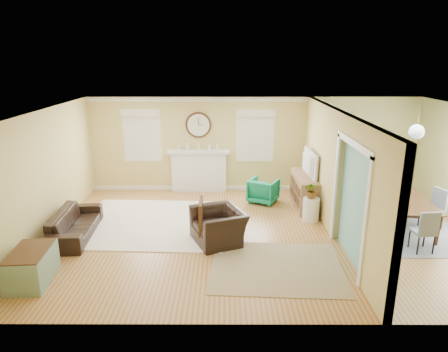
{
  "coord_description": "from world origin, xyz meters",
  "views": [
    {
      "loc": [
        -0.78,
        -7.79,
        3.62
      ],
      "look_at": [
        -0.8,
        0.3,
        1.2
      ],
      "focal_mm": 32.0,
      "sensor_mm": 36.0,
      "label": 1
    }
  ],
  "objects_px": {
    "sofa": "(75,224)",
    "eames_chair": "(218,226)",
    "dining_table": "(402,213)",
    "green_chair": "(263,191)",
    "credenza": "(305,191)"
  },
  "relations": [
    {
      "from": "green_chair",
      "to": "dining_table",
      "type": "relative_size",
      "value": 0.36
    },
    {
      "from": "sofa",
      "to": "eames_chair",
      "type": "relative_size",
      "value": 1.79
    },
    {
      "from": "credenza",
      "to": "dining_table",
      "type": "xyz_separation_m",
      "value": [
        1.87,
        -1.34,
        -0.07
      ]
    },
    {
      "from": "sofa",
      "to": "eames_chair",
      "type": "height_order",
      "value": "eames_chair"
    },
    {
      "from": "sofa",
      "to": "green_chair",
      "type": "bearing_deg",
      "value": -67.36
    },
    {
      "from": "sofa",
      "to": "green_chair",
      "type": "relative_size",
      "value": 2.72
    },
    {
      "from": "eames_chair",
      "to": "credenza",
      "type": "distance_m",
      "value": 2.96
    },
    {
      "from": "sofa",
      "to": "green_chair",
      "type": "xyz_separation_m",
      "value": [
        4.13,
        2.06,
        0.04
      ]
    },
    {
      "from": "green_chair",
      "to": "credenza",
      "type": "relative_size",
      "value": 0.45
    },
    {
      "from": "eames_chair",
      "to": "dining_table",
      "type": "bearing_deg",
      "value": 77.06
    },
    {
      "from": "sofa",
      "to": "dining_table",
      "type": "height_order",
      "value": "dining_table"
    },
    {
      "from": "credenza",
      "to": "sofa",
      "type": "bearing_deg",
      "value": -160.88
    },
    {
      "from": "sofa",
      "to": "eames_chair",
      "type": "distance_m",
      "value": 3.02
    },
    {
      "from": "sofa",
      "to": "dining_table",
      "type": "relative_size",
      "value": 0.99
    },
    {
      "from": "green_chair",
      "to": "dining_table",
      "type": "bearing_deg",
      "value": 177.7
    }
  ]
}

